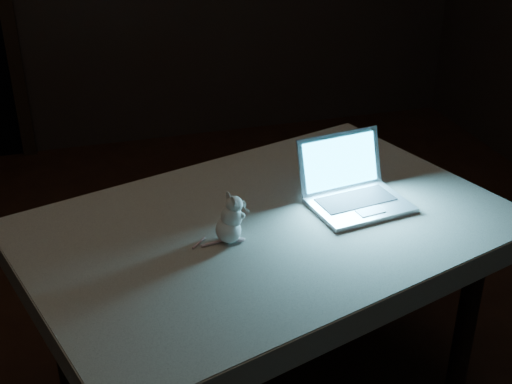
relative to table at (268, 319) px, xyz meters
name	(u,v)px	position (x,y,z in m)	size (l,w,h in m)	color
table	(268,319)	(0.00, 0.00, 0.00)	(1.38, 0.88, 0.74)	black
tablecloth	(293,237)	(0.06, -0.04, 0.33)	(1.46, 0.97, 0.09)	beige
laptop	(362,179)	(0.31, 0.01, 0.48)	(0.30, 0.26, 0.21)	silver
plush_mouse	(228,219)	(-0.15, -0.07, 0.45)	(0.11, 0.11, 0.15)	white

